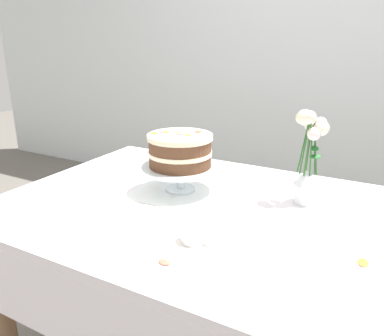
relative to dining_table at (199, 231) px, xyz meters
name	(u,v)px	position (x,y,z in m)	size (l,w,h in m)	color
back_wall	(326,23)	(0.00, 1.92, 0.75)	(7.00, 0.08, 2.80)	silver
dining_table	(199,231)	(0.00, 0.00, 0.00)	(1.40, 1.00, 0.74)	white
linen_napkin	(180,191)	(-0.13, 0.10, 0.09)	(0.32, 0.32, 0.00)	white
cake_stand	(180,170)	(-0.13, 0.10, 0.17)	(0.29, 0.29, 0.10)	silver
layer_cake	(180,150)	(-0.13, 0.10, 0.25)	(0.24, 0.24, 0.13)	brown
flower_vase	(308,159)	(0.31, 0.21, 0.25)	(0.11, 0.09, 0.33)	silver
teacup	(194,237)	(0.10, -0.22, 0.11)	(0.12, 0.12, 0.05)	white
loose_petal_0	(363,262)	(0.53, -0.10, 0.09)	(0.04, 0.03, 0.01)	orange
loose_petal_1	(164,262)	(0.08, -0.34, 0.09)	(0.04, 0.02, 0.01)	#E56B51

